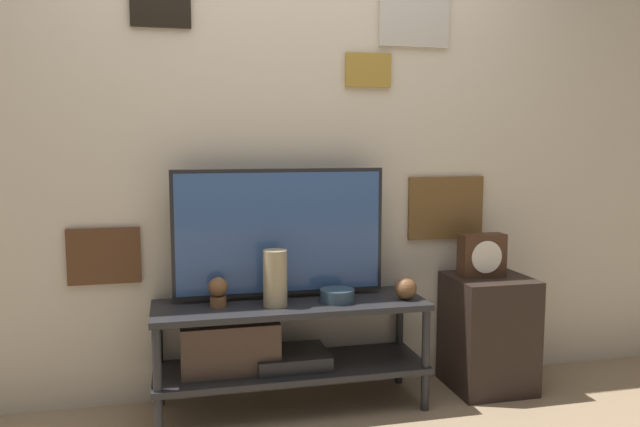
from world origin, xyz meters
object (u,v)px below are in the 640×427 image
Objects in this scene: vase_round_glass at (406,288)px; mantel_clock at (482,255)px; decorative_bust at (218,291)px; television at (280,232)px; vase_tall_ceramic at (275,278)px; vase_wide_bowl at (337,296)px.

vase_round_glass is 0.50m from mantel_clock.
decorative_bust is at bearing 175.30° from vase_round_glass.
television is 7.42× the size of decorative_bust.
vase_tall_ceramic is 1.12m from mantel_clock.
vase_tall_ceramic reaches higher than vase_round_glass.
mantel_clock reaches higher than vase_round_glass.
television is 4.38× the size of mantel_clock.
vase_wide_bowl is 0.83m from mantel_clock.
television is 0.25m from vase_tall_ceramic.
vase_round_glass is at bearing -2.32° from vase_tall_ceramic.
vase_tall_ceramic is at bearing -176.06° from mantel_clock.
vase_wide_bowl is at bearing 0.65° from vase_tall_ceramic.
vase_tall_ceramic is (-0.05, -0.14, -0.20)m from television.
vase_wide_bowl is 0.58m from decorative_bust.
vase_round_glass is at bearing -167.52° from mantel_clock.
mantel_clock is at bearing 5.18° from vase_wide_bowl.
vase_wide_bowl is 0.32m from vase_tall_ceramic.
vase_tall_ceramic is 0.28m from decorative_bust.
mantel_clock is (1.12, 0.08, 0.05)m from vase_tall_ceramic.
vase_round_glass is 0.41× the size of vase_tall_ceramic.
mantel_clock is (1.39, 0.03, 0.11)m from decorative_bust.
mantel_clock is at bearing 1.15° from decorative_bust.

